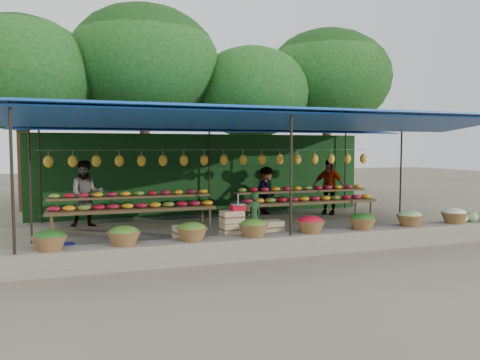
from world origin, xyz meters
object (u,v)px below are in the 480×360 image
object	(u,v)px
vendor_seated	(253,217)
blue_crate_back	(58,252)
blue_crate_front	(73,256)
weighing_scale	(238,207)
crate_counter	(231,232)

from	to	relation	value
vendor_seated	blue_crate_back	distance (m)	4.09
blue_crate_front	blue_crate_back	distance (m)	0.49
blue_crate_front	vendor_seated	bearing A→B (deg)	37.23
weighing_scale	vendor_seated	distance (m)	0.73
vendor_seated	blue_crate_back	world-z (taller)	vendor_seated
vendor_seated	blue_crate_back	size ratio (longest dim) A/B	2.18
weighing_scale	blue_crate_front	xyz separation A→B (m)	(-3.26, -0.44, -0.69)
weighing_scale	blue_crate_back	xyz separation A→B (m)	(-3.53, -0.03, -0.70)
weighing_scale	blue_crate_back	bearing A→B (deg)	-179.49
crate_counter	weighing_scale	distance (m)	0.56
blue_crate_front	weighing_scale	bearing A→B (deg)	31.95
weighing_scale	vendor_seated	world-z (taller)	weighing_scale
weighing_scale	crate_counter	bearing A→B (deg)	-180.00
weighing_scale	blue_crate_back	world-z (taller)	weighing_scale
weighing_scale	blue_crate_front	bearing A→B (deg)	-172.31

